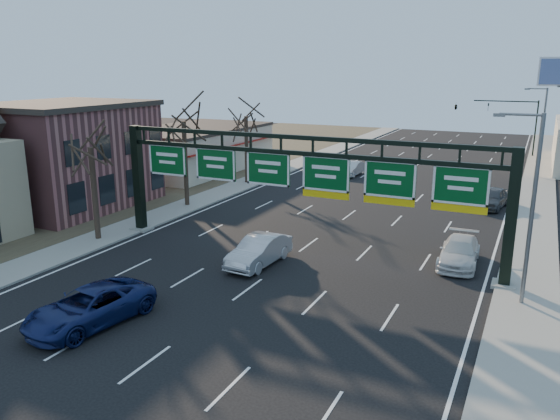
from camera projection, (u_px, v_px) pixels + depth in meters
The scene contains 19 objects.
ground at pixel (227, 304), 25.93m from camera, with size 160.00×160.00×0.00m, color black.
sidewalk_left at pixel (220, 193), 48.72m from camera, with size 3.00×120.00×0.12m, color gray.
sidewalk_right at pixel (534, 228), 37.99m from camera, with size 3.00×120.00×0.12m, color gray.
dirt_strip_left at pixel (114, 181), 53.84m from camera, with size 21.00×120.00×0.06m, color #473D2B.
lane_markings at pixel (357, 209), 43.37m from camera, with size 21.60×120.00×0.01m, color white.
sign_gantry at pixel (299, 179), 31.67m from camera, with size 24.60×1.20×7.20m.
brick_block at pixel (66, 155), 43.48m from camera, with size 10.40×12.40×8.30m.
cream_strip at pixel (195, 148), 59.62m from camera, with size 10.90×18.40×4.70m.
tree_gantry at pixel (89, 131), 33.85m from camera, with size 3.60×3.60×8.48m.
tree_mid at pixel (183, 108), 42.38m from camera, with size 3.60×3.60×9.24m.
tree_far at pixel (246, 105), 51.20m from camera, with size 3.60×3.60×8.86m.
streetlight_near at pixel (530, 201), 24.65m from camera, with size 2.15×0.22×9.00m.
streetlight_far at pixel (541, 128), 54.30m from camera, with size 2.15×0.22×9.00m.
traffic_signal_mast at pixel (485, 111), 70.12m from camera, with size 10.16×0.54×7.00m.
car_blue_suv at pixel (90, 307), 23.75m from camera, with size 2.69×5.84×1.62m, color #121C4F.
car_silver_sedan at pixel (259, 251), 30.98m from camera, with size 1.73×4.97×1.64m, color #B5B6BA.
car_white_wagon at pixel (459, 252), 31.04m from camera, with size 2.07×5.08×1.48m, color silver.
car_grey_far at pixel (492, 198), 43.63m from camera, with size 1.92×4.77×1.63m, color #3F4144.
car_silver_distant at pixel (352, 169), 56.78m from camera, with size 1.51×4.34×1.43m, color #B1B1B6.
Camera 1 is at (12.63, -20.50, 10.90)m, focal length 35.00 mm.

